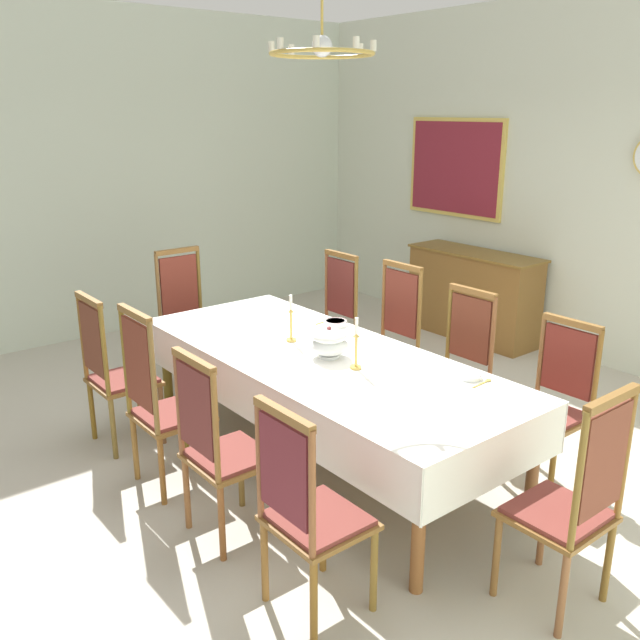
{
  "coord_description": "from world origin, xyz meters",
  "views": [
    {
      "loc": [
        3.25,
        -2.82,
        2.3
      ],
      "look_at": [
        -0.02,
        -0.19,
        0.99
      ],
      "focal_mm": 38.41,
      "sensor_mm": 36.0,
      "label": 1
    }
  ],
  "objects": [
    {
      "name": "chair_head_west",
      "position": [
        -1.83,
        -0.19,
        0.58
      ],
      "size": [
        0.42,
        0.44,
        1.16
      ],
      "rotation": [
        0.0,
        0.0,
        -1.57
      ],
      "color": "brown",
      "rests_on": "ground"
    },
    {
      "name": "chair_north_c",
      "position": [
        0.32,
        0.78,
        0.56
      ],
      "size": [
        0.44,
        0.42,
        1.1
      ],
      "rotation": [
        0.0,
        0.0,
        3.14
      ],
      "color": "brown",
      "rests_on": "ground"
    },
    {
      "name": "spoon_primary",
      "position": [
        -0.53,
        0.3,
        0.77
      ],
      "size": [
        0.04,
        0.18,
        0.01
      ],
      "rotation": [
        0.0,
        0.0,
        0.13
      ],
      "color": "gold",
      "rests_on": "tablecloth"
    },
    {
      "name": "framed_painting",
      "position": [
        -1.63,
        2.95,
        1.69
      ],
      "size": [
        1.24,
        0.05,
        1.02
      ],
      "color": "#D1B251"
    },
    {
      "name": "candlestick_east",
      "position": [
        0.33,
        -0.19,
        0.9
      ],
      "size": [
        0.07,
        0.07,
        0.33
      ],
      "color": "gold",
      "rests_on": "tablecloth"
    },
    {
      "name": "chair_south_c",
      "position": [
        0.32,
        -1.17,
        0.56
      ],
      "size": [
        0.44,
        0.42,
        1.1
      ],
      "color": "brown",
      "rests_on": "ground"
    },
    {
      "name": "soup_tureen",
      "position": [
        0.07,
        -0.19,
        0.87
      ],
      "size": [
        0.25,
        0.25,
        0.21
      ],
      "color": "silver",
      "rests_on": "tablecloth"
    },
    {
      "name": "chair_north_b",
      "position": [
        -0.37,
        0.78,
        0.58
      ],
      "size": [
        0.44,
        0.42,
        1.16
      ],
      "rotation": [
        0.0,
        0.0,
        3.14
      ],
      "color": "brown",
      "rests_on": "ground"
    },
    {
      "name": "bowl_near_right",
      "position": [
        0.87,
        0.22,
        0.79
      ],
      "size": [
        0.14,
        0.14,
        0.03
      ],
      "color": "silver",
      "rests_on": "tablecloth"
    },
    {
      "name": "chair_south_a",
      "position": [
        -1.09,
        -1.17,
        0.56
      ],
      "size": [
        0.44,
        0.42,
        1.11
      ],
      "color": "brown",
      "rests_on": "ground"
    },
    {
      "name": "dining_table",
      "position": [
        0.0,
        -0.19,
        0.7
      ],
      "size": [
        2.85,
        1.13,
        0.77
      ],
      "color": "brown",
      "rests_on": "ground"
    },
    {
      "name": "chair_north_a",
      "position": [
        -1.09,
        0.78,
        0.57
      ],
      "size": [
        0.44,
        0.42,
        1.12
      ],
      "rotation": [
        0.0,
        0.0,
        3.14
      ],
      "color": "brown",
      "rests_on": "ground"
    },
    {
      "name": "candlestick_west",
      "position": [
        -0.33,
        -0.19,
        0.9
      ],
      "size": [
        0.07,
        0.07,
        0.33
      ],
      "color": "gold",
      "rests_on": "tablecloth"
    },
    {
      "name": "chair_head_east",
      "position": [
        1.83,
        -0.19,
        0.57
      ],
      "size": [
        0.42,
        0.44,
        1.14
      ],
      "rotation": [
        0.0,
        0.0,
        1.57
      ],
      "color": "brown",
      "rests_on": "ground"
    },
    {
      "name": "chandelier",
      "position": [
        -0.0,
        -0.19,
        2.61
      ],
      "size": [
        0.62,
        0.62,
        0.66
      ],
      "color": "gold"
    },
    {
      "name": "chair_north_d",
      "position": [
        1.1,
        0.77,
        0.55
      ],
      "size": [
        0.44,
        0.42,
        1.06
      ],
      "rotation": [
        0.0,
        0.0,
        3.14
      ],
      "color": "brown",
      "rests_on": "ground"
    },
    {
      "name": "sideboard",
      "position": [
        -1.08,
        2.69,
        0.45
      ],
      "size": [
        1.44,
        0.48,
        0.9
      ],
      "rotation": [
        0.0,
        0.0,
        3.14
      ],
      "color": "brown",
      "rests_on": "ground"
    },
    {
      "name": "chair_south_b",
      "position": [
        -0.37,
        -1.17,
        0.59
      ],
      "size": [
        0.44,
        0.42,
        1.18
      ],
      "color": "brown",
      "rests_on": "ground"
    },
    {
      "name": "tablecloth",
      "position": [
        0.0,
        -0.19,
        0.7
      ],
      "size": [
        2.87,
        1.15,
        0.31
      ],
      "color": "white",
      "rests_on": "dining_table"
    },
    {
      "name": "left_wall",
      "position": [
        -3.63,
        0.0,
        1.64
      ],
      "size": [
        0.08,
        5.94,
        3.28
      ],
      "primitive_type": "cube",
      "color": "beige",
      "rests_on": "ground"
    },
    {
      "name": "bowl_near_left",
      "position": [
        -0.41,
        0.27,
        0.79
      ],
      "size": [
        0.17,
        0.17,
        0.04
      ],
      "color": "silver",
      "rests_on": "tablecloth"
    },
    {
      "name": "chair_south_d",
      "position": [
        1.1,
        -1.17,
        0.55
      ],
      "size": [
        0.44,
        0.42,
        1.08
      ],
      "color": "brown",
      "rests_on": "ground"
    },
    {
      "name": "ground",
      "position": [
        0.0,
        0.0,
        -0.02
      ],
      "size": [
        7.17,
        5.94,
        0.04
      ],
      "primitive_type": "cube",
      "color": "#B6AFA1"
    },
    {
      "name": "spoon_secondary",
      "position": [
        0.97,
        0.25,
        0.77
      ],
      "size": [
        0.03,
        0.18,
        0.01
      ],
      "rotation": [
        0.0,
        0.0,
        0.07
      ],
      "color": "gold",
      "rests_on": "tablecloth"
    },
    {
      "name": "back_wall",
      "position": [
        0.0,
        3.01,
        1.64
      ],
      "size": [
        7.17,
        0.08,
        3.28
      ],
      "primitive_type": "cube",
      "color": "beige",
      "rests_on": "ground"
    }
  ]
}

